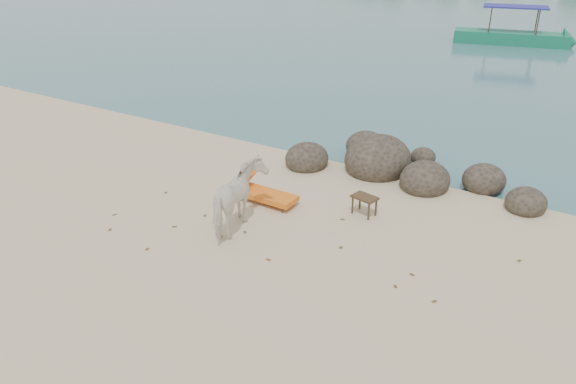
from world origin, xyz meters
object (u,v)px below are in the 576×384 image
at_px(boulders, 393,166).
at_px(cow, 239,200).
at_px(side_table, 364,207).
at_px(boat_near, 515,12).
at_px(lounge_chair, 267,193).

xyz_separation_m(boulders, cow, (-1.60, -4.41, 0.47)).
height_order(cow, side_table, cow).
bearing_deg(boat_near, cow, -103.06).
height_order(boulders, cow, cow).
bearing_deg(boulders, boat_near, 93.80).
relative_size(side_table, boat_near, 0.08).
relative_size(boulders, cow, 3.83).
height_order(cow, lounge_chair, cow).
height_order(boulders, lounge_chair, boulders).
distance_m(boulders, side_table, 2.47).
bearing_deg(cow, lounge_chair, -95.20).
height_order(boulders, boat_near, boat_near).
distance_m(cow, boat_near, 24.12).
bearing_deg(boulders, lounge_chair, -120.65).
bearing_deg(side_table, boat_near, 106.94).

